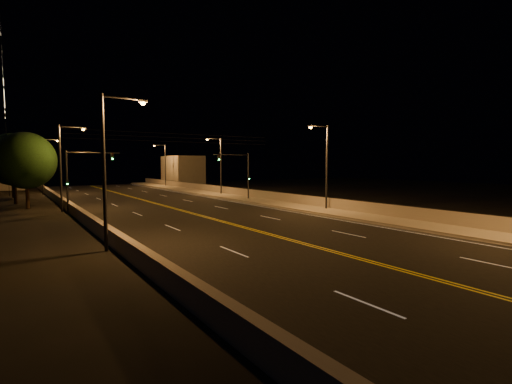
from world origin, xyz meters
TOP-DOWN VIEW (x-y plane):
  - ground at (0.00, 0.00)m, footprint 160.00×160.00m
  - road at (0.00, 20.00)m, footprint 18.00×120.00m
  - sidewalk at (10.80, 20.00)m, footprint 3.60×120.00m
  - curb at (8.93, 20.00)m, footprint 0.14×120.00m
  - parapet_wall at (12.45, 20.00)m, footprint 0.30×120.00m
  - jersey_barrier at (-9.58, 20.00)m, footprint 0.45×120.00m
  - distant_building_right at (16.50, 67.70)m, footprint 6.00×10.00m
  - parapet_rail at (12.45, 20.00)m, footprint 0.06×120.00m
  - lane_markings at (0.00, 19.93)m, footprint 17.32×116.00m
  - streetlight_1 at (11.51, 20.00)m, footprint 2.55×0.28m
  - streetlight_2 at (11.51, 41.95)m, footprint 2.55×0.28m
  - streetlight_3 at (11.51, 65.20)m, footprint 2.55×0.28m
  - streetlight_4 at (-9.91, 14.59)m, footprint 2.55×0.28m
  - streetlight_5 at (-9.91, 34.31)m, footprint 2.55×0.28m
  - streetlight_6 at (-9.91, 57.71)m, footprint 2.55×0.28m
  - traffic_signal_right at (9.99, 33.18)m, footprint 5.11×0.31m
  - traffic_signal_left at (-8.79, 33.18)m, footprint 5.11×0.31m
  - overhead_wires at (0.00, 29.50)m, footprint 22.00×0.03m
  - tree_0 at (-12.90, 39.00)m, footprint 5.95×5.95m
  - tree_1 at (-13.89, 45.19)m, footprint 6.12×6.12m
  - tree_2 at (-13.98, 54.45)m, footprint 5.47×5.47m

SIDE VIEW (x-z plane):
  - ground at x=0.00m, z-range 0.00..0.00m
  - road at x=0.00m, z-range 0.00..0.02m
  - lane_markings at x=0.00m, z-range 0.02..0.02m
  - curb at x=8.93m, z-range 0.00..0.15m
  - sidewalk at x=10.80m, z-range 0.00..0.30m
  - jersey_barrier at x=-9.58m, z-range 0.00..0.97m
  - parapet_wall at x=12.45m, z-range 0.30..1.30m
  - parapet_rail at x=12.45m, z-range 1.30..1.36m
  - distant_building_right at x=16.50m, z-range 0.00..6.31m
  - traffic_signal_right at x=9.99m, z-range 0.81..6.85m
  - traffic_signal_left at x=-8.79m, z-range 0.81..6.85m
  - tree_2 at x=-13.98m, z-range 0.97..8.38m
  - streetlight_1 at x=11.51m, z-range 0.70..9.24m
  - streetlight_2 at x=11.51m, z-range 0.70..9.24m
  - streetlight_3 at x=11.51m, z-range 0.70..9.24m
  - streetlight_4 at x=-9.91m, z-range 0.70..9.24m
  - streetlight_5 at x=-9.91m, z-range 0.70..9.24m
  - streetlight_6 at x=-9.91m, z-range 0.70..9.24m
  - tree_0 at x=-12.90m, z-range 1.05..9.11m
  - tree_1 at x=-13.89m, z-range 1.08..9.37m
  - overhead_wires at x=0.00m, z-range 6.98..7.81m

